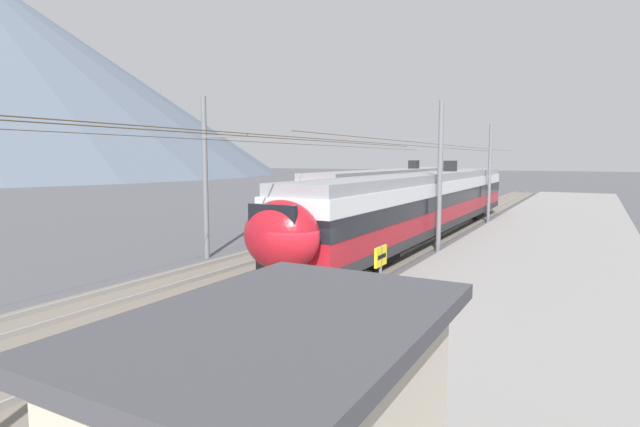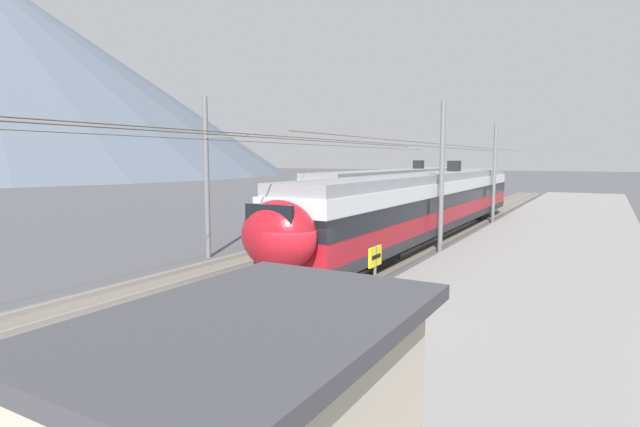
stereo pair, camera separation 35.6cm
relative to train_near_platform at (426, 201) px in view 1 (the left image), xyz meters
The scene contains 14 objects.
ground_plane 15.86m from the train_near_platform, behind, with size 400.00×400.00×0.00m, color #4C4C51.
platform_slab 17.11m from the train_near_platform, 157.14° to the right, with size 120.00×8.75×0.31m, color gray.
track_near 15.80m from the train_near_platform, behind, with size 120.00×3.00×0.28m.
track_far 16.59m from the train_near_platform, 162.00° to the left, with size 120.00×3.00×0.28m.
train_near_platform is the anchor object (origin of this frame).
train_far_track 9.82m from the train_near_platform, 31.18° to the left, with size 28.19×2.84×4.27m.
catenary_mast_mid 4.45m from the train_near_platform, 156.54° to the right, with size 48.60×2.08×7.52m.
catenary_mast_east 9.83m from the train_near_platform, ahead, with size 48.60×2.08×7.17m.
catenary_mast_far_side 12.87m from the train_near_platform, 145.64° to the left, with size 48.60×2.60×7.53m.
platform_sign 17.18m from the train_near_platform, 166.97° to the right, with size 0.70×0.08×2.16m.
passenger_walking 20.76m from the train_near_platform, 168.09° to the right, with size 0.53×0.22×1.69m.
handbag_beside_passenger 20.13m from the train_near_platform, 168.45° to the right, with size 0.32×0.18×0.41m.
handbag_near_sign 16.91m from the train_near_platform, 167.69° to the right, with size 0.32×0.18×0.38m.
potted_plant_platform_edge 19.15m from the train_near_platform, 167.78° to the right, with size 0.61×0.61×0.79m.
Camera 1 is at (-12.72, -7.20, 4.66)m, focal length 28.07 mm.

